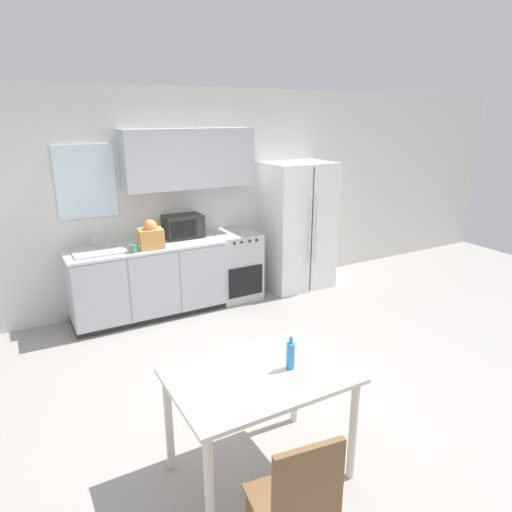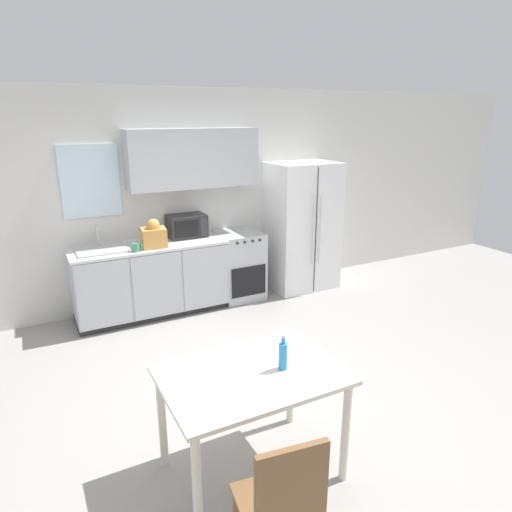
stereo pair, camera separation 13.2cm
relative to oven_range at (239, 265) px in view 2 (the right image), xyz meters
name	(u,v)px [view 2 (the right image)]	position (x,y,z in m)	size (l,w,h in m)	color
ground_plane	(248,390)	(-0.88, -2.04, -0.45)	(12.00, 12.00, 0.00)	gray
wall_back	(168,193)	(-0.83, 0.30, 0.99)	(12.00, 0.38, 2.70)	silver
kitchen_counter	(151,279)	(-1.19, -0.01, 0.00)	(1.83, 0.64, 0.89)	#333333
oven_range	(239,265)	(0.00, 0.00, 0.00)	(0.56, 0.61, 0.90)	#B7BABC
refrigerator	(302,226)	(0.96, -0.04, 0.43)	(0.92, 0.71, 1.76)	white
kitchen_sink	(101,249)	(-1.73, 0.00, 0.46)	(0.55, 0.45, 0.26)	#B7BABC
microwave	(187,226)	(-0.66, 0.11, 0.59)	(0.47, 0.32, 0.28)	#282828
coffee_mug	(137,247)	(-1.38, -0.24, 0.50)	(0.11, 0.08, 0.10)	#3F8C66
grocery_bag_0	(154,235)	(-1.16, -0.14, 0.59)	(0.30, 0.26, 0.33)	#DB994C
dining_table	(252,388)	(-1.29, -2.93, 0.22)	(1.16, 0.81, 0.78)	beige
dining_chair_near	(284,502)	(-1.51, -3.71, 0.09)	(0.45, 0.45, 0.93)	brown
drink_bottle	(283,355)	(-1.09, -2.97, 0.43)	(0.06, 0.06, 0.25)	#338CD8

